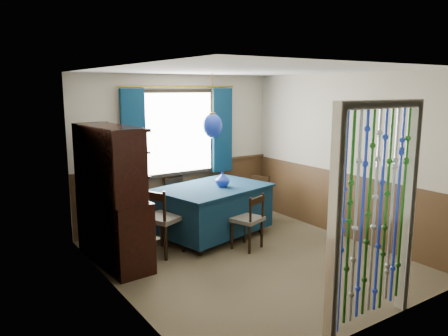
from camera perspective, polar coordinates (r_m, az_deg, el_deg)
floor at (r=6.04m, az=3.29°, el=-11.81°), size 4.00×4.00×0.00m
ceiling at (r=5.59m, az=3.56°, el=12.64°), size 4.00×4.00×0.00m
wall_back at (r=7.35m, az=-6.05°, el=2.31°), size 3.60×0.00×3.60m
wall_front at (r=4.30m, az=19.78°, el=-4.11°), size 3.60×0.00×3.60m
wall_left at (r=4.83m, az=-13.86°, el=-2.24°), size 0.00×4.00×4.00m
wall_right at (r=6.91m, az=15.41°, el=1.46°), size 0.00×4.00×4.00m
wainscot_back at (r=7.48m, az=-5.88°, el=-3.40°), size 3.60×0.00×3.60m
wainscot_front at (r=4.55m, az=19.03°, el=-13.26°), size 3.60×0.00×3.60m
wainscot_left at (r=5.05m, az=-13.32°, el=-10.55°), size 0.00×4.00×4.00m
wainscot_right at (r=7.05m, az=15.03°, el=-4.58°), size 0.00×4.00×4.00m
window at (r=7.27m, az=-5.91°, el=4.60°), size 1.32×0.12×1.42m
doorway at (r=4.39m, az=18.99°, el=-6.49°), size 1.16×0.12×2.18m
dining_table at (r=6.74m, az=-1.47°, el=-5.26°), size 1.87×1.48×0.80m
chair_near at (r=6.27m, az=3.25°, el=-6.75°), size 0.50×0.49×0.81m
chair_far at (r=7.28m, az=-5.91°, el=-4.19°), size 0.47×0.45×0.85m
chair_left at (r=6.10m, az=-8.15°, el=-6.61°), size 0.60×0.61×0.96m
chair_right at (r=7.45m, az=4.22°, el=-3.92°), size 0.52×0.53×0.82m
sideboard at (r=5.92m, az=-14.35°, el=-6.18°), size 0.58×1.42×1.81m
pendant_lamp at (r=6.51m, az=-1.52°, el=5.57°), size 0.29×0.29×0.95m
vase_table at (r=6.63m, az=-0.20°, el=-1.57°), size 0.24×0.24×0.21m
bowl_shelf at (r=5.60m, az=-13.34°, el=-0.34°), size 0.25×0.25×0.05m
vase_sideboard at (r=6.10m, az=-14.87°, el=-1.97°), size 0.23×0.23×0.20m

